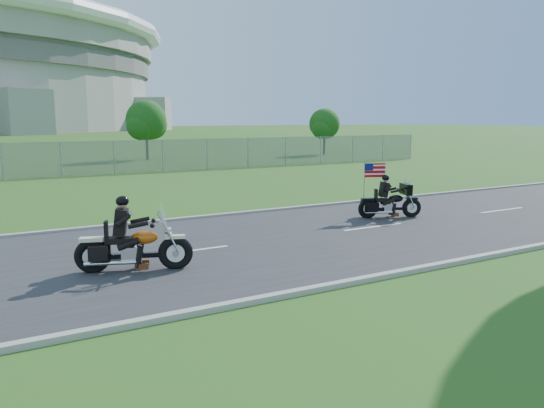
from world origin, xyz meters
TOP-DOWN VIEW (x-y plane):
  - ground at (0.00, 0.00)m, footprint 420.00×420.00m
  - road at (0.00, 0.00)m, footprint 120.00×8.00m
  - curb_north at (0.00, 4.05)m, footprint 120.00×0.18m
  - curb_south at (0.00, -4.05)m, footprint 120.00×0.18m
  - fence at (-5.00, 20.00)m, footprint 60.00×0.03m
  - tree_fence_near at (6.04, 30.04)m, footprint 3.52×3.28m
  - tree_fence_far at (22.04, 28.03)m, footprint 3.08×2.87m
  - motorcycle_lead at (-3.61, -0.99)m, footprint 2.43×1.17m
  - motorcycle_follow at (5.54, 1.00)m, footprint 2.08×1.13m

SIDE VIEW (x-z plane):
  - ground at x=0.00m, z-range 0.00..0.00m
  - road at x=0.00m, z-range 0.00..0.04m
  - curb_north at x=0.00m, z-range -0.01..0.11m
  - curb_south at x=0.00m, z-range -0.01..0.11m
  - motorcycle_follow at x=5.54m, z-range -0.40..1.42m
  - motorcycle_lead at x=-3.61m, z-range -0.31..1.38m
  - fence at x=-5.00m, z-range 0.00..2.00m
  - tree_fence_far at x=22.04m, z-range 0.54..4.74m
  - tree_fence_near at x=6.04m, z-range 0.60..5.35m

